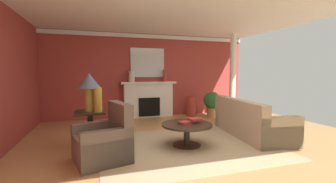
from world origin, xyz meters
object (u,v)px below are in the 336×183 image
at_px(mantel_mirror, 147,63).
at_px(table_lamp, 89,84).
at_px(armchair_near_window, 104,143).
at_px(vase_on_side_table, 98,100).
at_px(potted_plant, 212,102).
at_px(sofa, 250,123).
at_px(vase_tall_corner, 191,107).
at_px(side_table, 90,126).
at_px(fireplace, 148,100).
at_px(vase_mantel_left, 132,77).
at_px(coffee_table, 187,129).
at_px(vase_mantel_right, 165,76).

bearing_deg(mantel_mirror, table_lamp, -122.80).
relative_size(armchair_near_window, vase_on_side_table, 2.09).
distance_m(vase_on_side_table, potted_plant, 4.19).
distance_m(sofa, armchair_near_window, 3.30).
bearing_deg(vase_tall_corner, table_lamp, -143.79).
distance_m(armchair_near_window, table_lamp, 1.28).
relative_size(side_table, vase_on_side_table, 1.50).
bearing_deg(table_lamp, sofa, -5.04).
xyz_separation_m(fireplace, vase_mantel_left, (-0.55, -0.05, 0.78)).
xyz_separation_m(coffee_table, potted_plant, (1.94, 2.54, 0.16)).
height_order(armchair_near_window, coffee_table, armchair_near_window).
distance_m(mantel_mirror, coffee_table, 3.59).
bearing_deg(fireplace, vase_mantel_right, -5.13).
bearing_deg(sofa, vase_mantel_left, 128.43).
height_order(armchair_near_window, side_table, armchair_near_window).
xyz_separation_m(fireplace, table_lamp, (-1.76, -2.61, 0.67)).
bearing_deg(vase_mantel_left, vase_mantel_right, 0.00).
bearing_deg(sofa, coffee_table, -171.50).
distance_m(vase_mantel_left, vase_mantel_right, 1.10).
distance_m(vase_mantel_left, potted_plant, 2.74).
xyz_separation_m(vase_tall_corner, vase_on_side_table, (-3.00, -2.43, 0.61)).
distance_m(vase_tall_corner, potted_plant, 0.70).
bearing_deg(fireplace, armchair_near_window, -113.77).
relative_size(vase_on_side_table, potted_plant, 0.56).
bearing_deg(vase_mantel_left, coffee_table, -79.01).
bearing_deg(table_lamp, mantel_mirror, 57.20).
height_order(coffee_table, potted_plant, potted_plant).
height_order(coffee_table, vase_on_side_table, vase_on_side_table).
relative_size(mantel_mirror, side_table, 1.60).
height_order(mantel_mirror, table_lamp, mantel_mirror).
relative_size(fireplace, mantel_mirror, 1.61).
height_order(armchair_near_window, vase_mantel_right, vase_mantel_right).
bearing_deg(vase_on_side_table, fireplace, 59.48).
bearing_deg(armchair_near_window, table_lamp, 104.90).
relative_size(mantel_mirror, vase_tall_corner, 1.72).
bearing_deg(potted_plant, coffee_table, -127.37).
xyz_separation_m(armchair_near_window, coffee_table, (1.58, 0.31, 0.03)).
distance_m(mantel_mirror, table_lamp, 3.29).
xyz_separation_m(sofa, vase_tall_corner, (-0.33, 2.61, 0.03)).
bearing_deg(vase_tall_corner, mantel_mirror, 163.23).
xyz_separation_m(coffee_table, table_lamp, (-1.81, 0.56, 0.89)).
relative_size(sofa, armchair_near_window, 2.25).
relative_size(fireplace, vase_mantel_left, 5.20).
distance_m(armchair_near_window, coffee_table, 1.61).
relative_size(sofa, vase_mantel_right, 5.68).
bearing_deg(side_table, vase_mantel_left, 64.72).
bearing_deg(potted_plant, vase_mantel_right, 158.29).
distance_m(armchair_near_window, vase_mantel_right, 4.14).
bearing_deg(side_table, potted_plant, 27.85).
relative_size(fireplace, coffee_table, 1.80).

